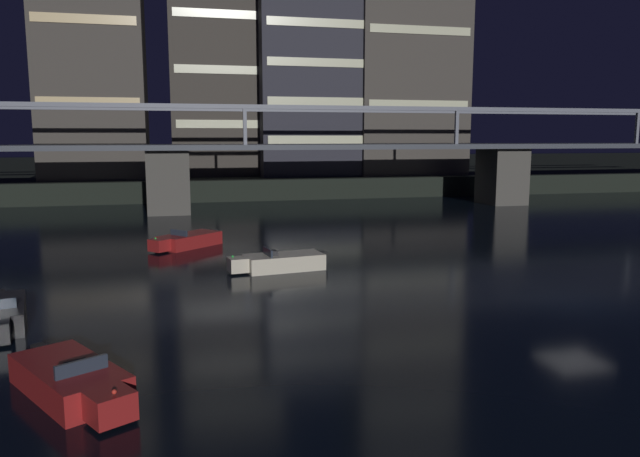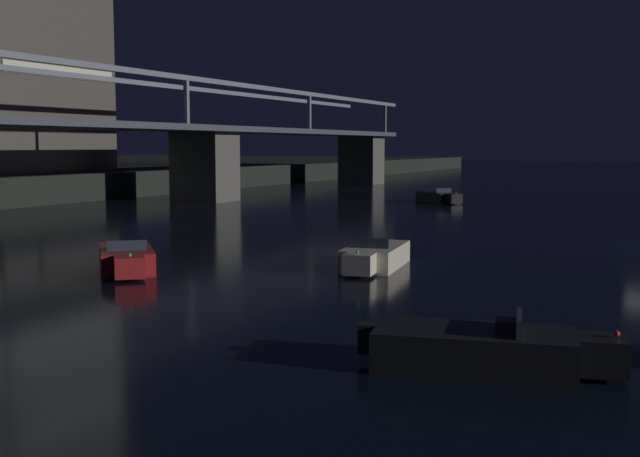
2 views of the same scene
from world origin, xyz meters
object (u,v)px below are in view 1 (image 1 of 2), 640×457
tower_west_tall (223,46)px  speedboat_near_left (280,262)px  river_bridge (346,162)px  tower_central (306,85)px  speedboat_mid_left (73,381)px  speedboat_mid_center (187,241)px

tower_west_tall → speedboat_near_left: (-0.95, -43.26, -16.56)m
river_bridge → tower_central: (-0.02, 17.54, 8.35)m
river_bridge → speedboat_mid_left: river_bridge is taller
river_bridge → tower_west_tall: bearing=118.7°
tower_west_tall → speedboat_near_left: size_ratio=5.71×
speedboat_mid_left → speedboat_mid_center: bearing=81.0°
tower_west_tall → tower_central: size_ratio=1.40×
river_bridge → tower_central: size_ratio=4.85×
tower_west_tall → speedboat_mid_left: 60.10m
speedboat_near_left → speedboat_mid_center: 8.90m
tower_west_tall → tower_central: bearing=-1.8°
speedboat_mid_center → speedboat_near_left: bearing=-60.1°
tower_west_tall → speedboat_near_left: 46.33m
speedboat_mid_left → river_bridge: bearing=64.7°
tower_west_tall → speedboat_mid_left: size_ratio=6.15×
speedboat_mid_center → speedboat_mid_left: bearing=-99.0°
river_bridge → tower_west_tall: (-9.75, 17.84, 12.62)m
river_bridge → speedboat_near_left: bearing=-112.8°
tower_west_tall → speedboat_mid_center: 39.58m
speedboat_mid_left → speedboat_mid_center: 21.82m
tower_central → speedboat_near_left: 45.94m
tower_central → speedboat_mid_left: tower_central is taller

